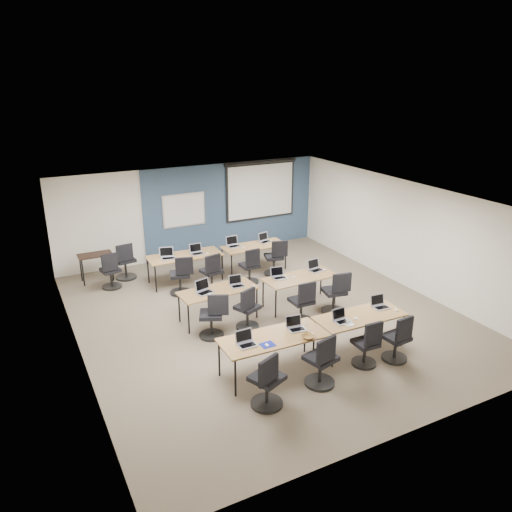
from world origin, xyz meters
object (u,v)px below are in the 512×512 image
laptop_0 (246,341)px  task_chair_9 (212,275)px  training_table_back_right (254,247)px  task_chair_1 (322,365)px  training_table_mid_right (300,279)px  laptop_8 (168,256)px  task_chair_8 (181,278)px  laptop_4 (204,289)px  laptop_10 (233,244)px  task_chair_5 (247,312)px  task_chair_11 (275,260)px  spare_chair_a (125,264)px  training_table_front_left (273,339)px  training_table_front_right (360,318)px  task_chair_7 (335,296)px  training_table_back_left (185,257)px  laptop_3 (380,304)px  spare_chair_b (111,274)px  laptop_6 (279,275)px  task_chair_6 (303,305)px  laptop_11 (265,240)px  utility_table (95,258)px  task_chair_3 (398,342)px  training_table_mid_left (218,292)px  task_chair_2 (367,347)px  task_chair_10 (250,269)px  laptop_7 (315,268)px  laptop_1 (296,326)px  laptop_2 (341,318)px  task_chair_0 (267,385)px  laptop_9 (197,251)px  laptop_5 (237,283)px  whiteboard (184,210)px

laptop_0 → task_chair_9: size_ratio=0.32×
training_table_back_right → task_chair_1: (-1.46, -5.43, -0.26)m
training_table_mid_right → laptop_8: (-2.34, 2.61, 0.11)m
laptop_0 → task_chair_8: size_ratio=0.32×
laptop_4 → laptop_10: 3.12m
task_chair_5 → task_chair_11: task_chair_11 is taller
spare_chair_a → training_table_front_left: bearing=-85.4°
laptop_4 → spare_chair_a: (-0.94, 3.30, -0.37)m
training_table_front_right → laptop_10: size_ratio=5.15×
training_table_front_right → task_chair_7: (0.53, 1.52, -0.26)m
training_table_back_left → laptop_3: 5.32m
laptop_4 → spare_chair_b: size_ratio=0.36×
laptop_0 → spare_chair_b: size_ratio=0.33×
laptop_6 → task_chair_6: 1.02m
task_chair_1 → laptop_11: (1.87, 5.58, 0.37)m
task_chair_6 → task_chair_11: 2.83m
task_chair_7 → task_chair_9: task_chair_7 is taller
task_chair_11 → laptop_3: bearing=-72.2°
training_table_mid_right → laptop_0: 3.32m
laptop_10 → utility_table: 3.64m
task_chair_7 → laptop_10: bearing=116.7°
task_chair_3 → training_table_mid_left: bearing=122.0°
task_chair_3 → task_chair_7: task_chair_7 is taller
task_chair_2 → laptop_10: 5.51m
task_chair_1 → task_chair_11: size_ratio=1.01×
task_chair_10 → spare_chair_b: bearing=156.0°
laptop_7 → task_chair_11: task_chair_11 is taller
training_table_front_right → training_table_mid_right: (0.01, 2.23, -0.00)m
training_table_back_right → laptop_1: size_ratio=5.70×
laptop_2 → task_chair_11: size_ratio=0.30×
task_chair_5 → task_chair_11: (2.03, 2.42, 0.01)m
laptop_0 → spare_chair_b: (-1.24, 5.24, -0.39)m
training_table_front_left → laptop_0: (-0.55, -0.01, 0.10)m
training_table_front_left → task_chair_10: size_ratio=1.99×
task_chair_0 → task_chair_5: task_chair_0 is taller
task_chair_0 → task_chair_2: size_ratio=1.07×
laptop_2 → laptop_9: 4.96m
laptop_7 → laptop_11: size_ratio=1.03×
laptop_1 → laptop_5: laptop_1 is taller
task_chair_2 → task_chair_9: 4.69m
task_chair_3 → laptop_1: bearing=150.6°
laptop_5 → laptop_8: (-0.81, 2.42, 0.01)m
task_chair_0 → laptop_10: size_ratio=2.90×
whiteboard → laptop_2: size_ratio=4.21×
task_chair_6 → task_chair_10: bearing=91.0°
task_chair_0 → laptop_8: task_chair_0 is taller
training_table_mid_left → utility_table: 4.03m
laptop_1 → task_chair_2: 1.39m
training_table_front_left → task_chair_7: bearing=32.7°
task_chair_1 → laptop_3: 2.16m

